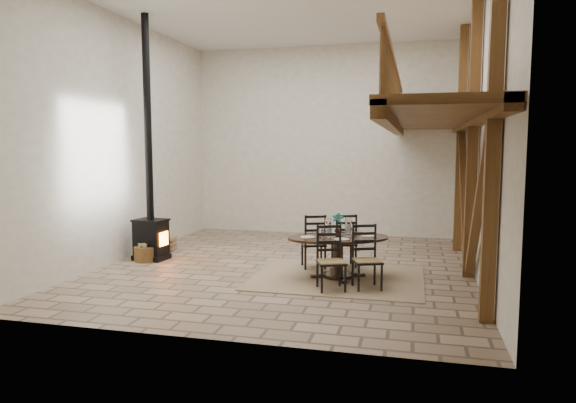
% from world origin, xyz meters
% --- Properties ---
extents(ground, '(8.00, 8.00, 0.00)m').
position_xyz_m(ground, '(0.00, 0.00, 0.00)').
color(ground, tan).
rests_on(ground, ground).
extents(room_shell, '(7.02, 8.02, 5.01)m').
position_xyz_m(room_shell, '(1.19, 0.00, 3.01)').
color(room_shell, white).
rests_on(room_shell, ground).
extents(rug, '(3.00, 2.50, 0.02)m').
position_xyz_m(rug, '(1.11, -0.67, 0.01)').
color(rug, tan).
rests_on(rug, ground).
extents(dining_table, '(2.10, 2.26, 1.17)m').
position_xyz_m(dining_table, '(1.11, -0.66, 0.43)').
color(dining_table, black).
rests_on(dining_table, ground).
extents(wood_stove, '(0.71, 0.58, 5.00)m').
position_xyz_m(wood_stove, '(-2.92, -0.07, 1.12)').
color(wood_stove, black).
rests_on(wood_stove, ground).
extents(log_basket, '(0.47, 0.47, 0.39)m').
position_xyz_m(log_basket, '(-2.95, -0.25, 0.17)').
color(log_basket, brown).
rests_on(log_basket, ground).
extents(log_stack, '(0.38, 0.47, 0.31)m').
position_xyz_m(log_stack, '(-3.00, 0.84, 0.16)').
color(log_stack, tan).
rests_on(log_stack, ground).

